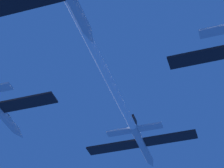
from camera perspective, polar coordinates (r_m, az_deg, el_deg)
The scene contains 1 object.
jet_lead at distance 53.22m, azimuth -2.51°, elevation 4.81°, with size 17.29×71.68×2.86m.
Camera 1 is at (13.98, -60.28, -36.39)m, focal length 72.62 mm.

